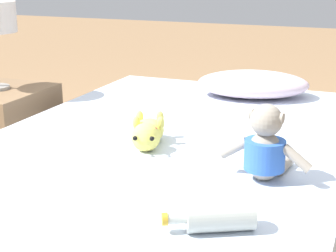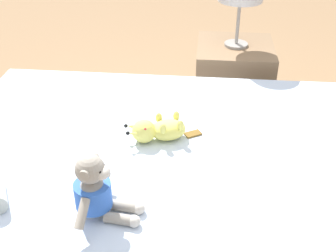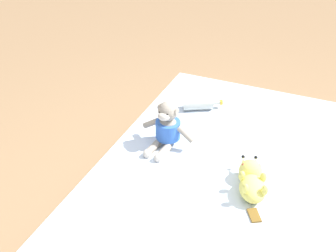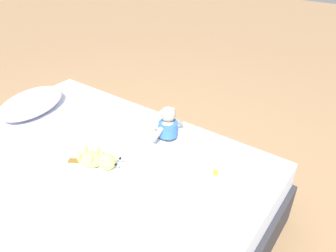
% 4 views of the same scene
% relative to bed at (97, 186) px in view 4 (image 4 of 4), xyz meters
% --- Properties ---
extents(ground_plane, '(16.00, 16.00, 0.00)m').
position_rel_bed_xyz_m(ground_plane, '(0.00, 0.00, -0.22)').
color(ground_plane, '#93704C').
extents(bed, '(1.34, 2.07, 0.46)m').
position_rel_bed_xyz_m(bed, '(0.00, 0.00, 0.00)').
color(bed, '#2D2D33').
rests_on(bed, ground_plane).
extents(pillow, '(0.60, 0.46, 0.12)m').
position_rel_bed_xyz_m(pillow, '(0.13, 0.77, 0.29)').
color(pillow, silver).
rests_on(pillow, bed).
extents(plush_monkey, '(0.29, 0.24, 0.24)m').
position_rel_bed_xyz_m(plush_monkey, '(0.41, -0.24, 0.33)').
color(plush_monkey, '#9E9384').
rests_on(plush_monkey, bed).
extents(plush_yellow_creature, '(0.17, 0.33, 0.10)m').
position_rel_bed_xyz_m(plush_yellow_creature, '(-0.04, -0.09, 0.28)').
color(plush_yellow_creature, '#EAE066').
rests_on(plush_yellow_creature, bed).
extents(glass_bottle, '(0.22, 0.15, 0.07)m').
position_rel_bed_xyz_m(glass_bottle, '(0.38, -0.62, 0.27)').
color(glass_bottle, '#B7BCB2').
rests_on(glass_bottle, bed).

